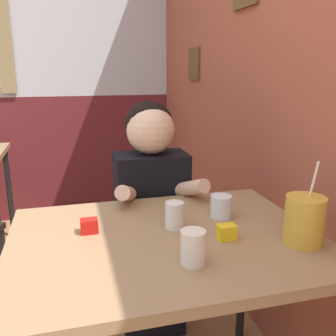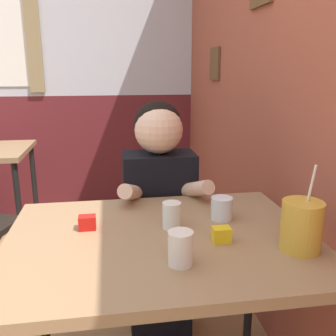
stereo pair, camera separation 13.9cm
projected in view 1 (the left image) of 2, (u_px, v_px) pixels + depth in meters
The scene contains 10 objects.
brick_wall_right at pixel (226, 65), 2.22m from camera, with size 0.08×4.58×2.70m.
back_wall at pixel (19, 66), 3.13m from camera, with size 5.51×0.09×2.70m.
main_table at pixel (166, 255), 1.30m from camera, with size 1.05×0.80×0.78m.
person_seated at pixel (152, 214), 1.82m from camera, with size 0.42×0.42×1.19m.
cocktail_pitcher at pixel (304, 220), 1.21m from camera, with size 0.13×0.13×0.28m.
glass_near_pitcher at pixel (221, 206), 1.44m from camera, with size 0.08×0.08×0.09m.
glass_center at pixel (174, 215), 1.34m from camera, with size 0.07×0.07×0.10m.
glass_far_side at pixel (193, 247), 1.09m from camera, with size 0.07×0.07×0.10m.
condiment_ketchup at pixel (89, 226), 1.30m from camera, with size 0.06×0.04×0.05m.
condiment_mustard at pixel (227, 232), 1.25m from camera, with size 0.06×0.04×0.05m.
Camera 1 is at (0.35, -0.85, 1.33)m, focal length 40.00 mm.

